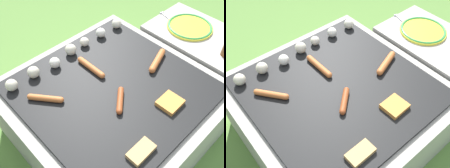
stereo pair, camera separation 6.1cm
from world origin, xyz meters
TOP-DOWN VIEW (x-y plane):
  - ground_plane at (0.00, 0.00)m, footprint 14.00×14.00m
  - grill at (0.00, 0.00)m, footprint 0.88×0.88m
  - side_ledge at (0.64, -0.07)m, footprint 0.37×0.60m
  - sausage_mid_right at (-0.04, -0.09)m, footprint 0.12×0.11m
  - sausage_back_left at (0.27, -0.04)m, footprint 0.17×0.08m
  - sausage_front_center at (0.01, 0.15)m, footprint 0.03×0.18m
  - sausage_front_left at (-0.26, 0.14)m, footprint 0.11×0.13m
  - bread_slice_right at (0.11, -0.24)m, footprint 0.10×0.09m
  - bread_slice_center at (-0.15, -0.31)m, footprint 0.11×0.06m
  - mushroom_row at (-0.01, 0.31)m, footprint 0.72×0.08m
  - plate_colorful at (0.64, 0.02)m, footprint 0.26×0.26m
  - fork_utensil at (0.62, 0.15)m, footprint 0.06×0.18m

SIDE VIEW (x-z plane):
  - ground_plane at x=0.00m, z-range 0.00..0.00m
  - grill at x=0.00m, z-range 0.00..0.37m
  - side_ledge at x=0.64m, z-range 0.00..0.38m
  - fork_utensil at x=0.62m, z-range 0.38..0.38m
  - plate_colorful at x=0.64m, z-range 0.38..0.39m
  - bread_slice_right at x=0.11m, z-range 0.38..0.40m
  - bread_slice_center at x=-0.15m, z-range 0.38..0.40m
  - sausage_mid_right at x=-0.04m, z-range 0.38..0.40m
  - sausage_front_left at x=-0.26m, z-range 0.38..0.40m
  - sausage_front_center at x=0.01m, z-range 0.38..0.40m
  - sausage_back_left at x=0.27m, z-range 0.38..0.41m
  - mushroom_row at x=-0.01m, z-range 0.37..0.43m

